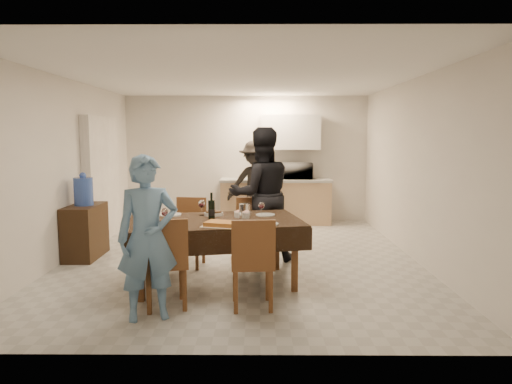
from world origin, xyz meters
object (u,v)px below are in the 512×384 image
(wine_bottle, at_px, (211,206))
(water_pitcher, at_px, (245,212))
(water_jug, at_px, (83,191))
(console, at_px, (85,231))
(dining_table, at_px, (215,223))
(person_kitchen, at_px, (256,185))
(microwave, at_px, (297,171))
(person_far, at_px, (261,195))
(savoury_tart, at_px, (221,224))
(person_near, at_px, (148,238))

(wine_bottle, bearing_deg, water_pitcher, -14.04)
(water_jug, distance_m, wine_bottle, 2.28)
(console, bearing_deg, dining_table, -30.55)
(water_pitcher, relative_size, person_kitchen, 0.12)
(microwave, relative_size, person_kitchen, 0.35)
(water_jug, relative_size, microwave, 0.68)
(person_far, bearing_deg, water_pitcher, 64.77)
(savoury_tart, distance_m, person_kitchen, 3.81)
(dining_table, bearing_deg, savoury_tart, -86.63)
(water_pitcher, relative_size, person_far, 0.11)
(console, relative_size, person_near, 0.52)
(microwave, bearing_deg, dining_table, 71.53)
(water_jug, xyz_separation_m, person_near, (1.48, -2.25, -0.18))
(console, relative_size, water_pitcher, 4.18)
(console, xyz_separation_m, water_pitcher, (2.38, -1.25, 0.50))
(console, height_order, person_near, person_near)
(water_jug, distance_m, person_near, 2.69)
(console, bearing_deg, water_pitcher, -27.67)
(wine_bottle, xyz_separation_m, water_pitcher, (0.40, -0.10, -0.06))
(console, distance_m, water_jug, 0.59)
(person_near, bearing_deg, savoury_tart, 26.73)
(person_near, bearing_deg, water_pitcher, 28.88)
(water_jug, bearing_deg, microwave, 38.84)
(person_near, xyz_separation_m, person_kitchen, (1.00, 4.47, 0.04))
(water_jug, xyz_separation_m, wine_bottle, (1.98, -1.15, -0.03))
(wine_bottle, relative_size, microwave, 0.54)
(savoury_tart, relative_size, microwave, 0.67)
(savoury_tart, height_order, person_kitchen, person_kitchen)
(console, xyz_separation_m, person_near, (1.48, -2.25, 0.41))
(water_pitcher, distance_m, savoury_tart, 0.42)
(microwave, bearing_deg, wine_bottle, 70.64)
(wine_bottle, height_order, person_near, person_near)
(water_pitcher, distance_m, person_far, 1.12)
(dining_table, relative_size, water_jug, 5.45)
(microwave, bearing_deg, person_near, 69.47)
(person_kitchen, bearing_deg, dining_table, -97.49)
(console, distance_m, savoury_tart, 2.68)
(console, xyz_separation_m, microwave, (3.32, 2.67, 0.69))
(wine_bottle, xyz_separation_m, person_kitchen, (0.50, 3.37, -0.10))
(dining_table, distance_m, savoury_tart, 0.40)
(console, distance_m, microwave, 4.32)
(person_far, bearing_deg, savoury_tart, 57.60)
(dining_table, bearing_deg, water_pitcher, -19.51)
(console, relative_size, wine_bottle, 2.62)
(console, relative_size, savoury_tart, 2.12)
(wine_bottle, height_order, person_far, person_far)
(microwave, height_order, person_kitchen, person_kitchen)
(person_kitchen, bearing_deg, savoury_tart, -95.26)
(dining_table, relative_size, wine_bottle, 6.89)
(water_pitcher, bearing_deg, person_near, -131.99)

